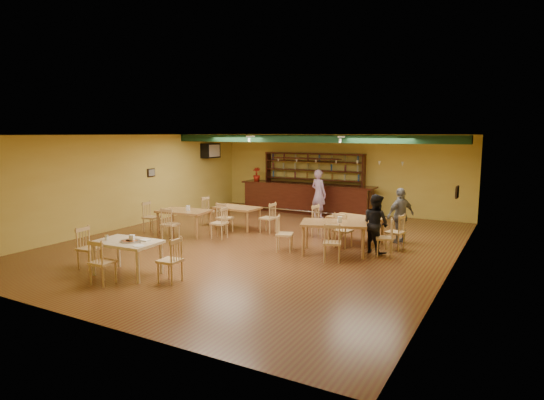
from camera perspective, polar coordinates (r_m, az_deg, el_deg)
The scene contains 23 objects.
floor at distance 12.87m, azimuth -1.36°, elevation -5.41°, with size 12.00×12.00×0.00m, color brown.
ceiling_beam at distance 14.99m, azimuth 4.07°, elevation 7.60°, with size 10.00×0.30×0.25m, color black.
track_rail_left at distance 16.35m, azimuth -0.81°, elevation 7.92°, with size 0.05×2.50×0.05m, color white.
track_rail_right at distance 15.02m, azimuth 9.94°, elevation 7.76°, with size 0.05×2.50×0.05m, color white.
ac_unit at distance 18.68m, azimuth -7.62°, elevation 6.09°, with size 0.34×0.70×0.48m, color white.
picture_left at distance 16.38m, azimuth -14.76°, elevation 3.31°, with size 0.04×0.34×0.28m, color black.
picture_right at distance 11.44m, azimuth 21.99°, elevation 0.92°, with size 0.04×0.34×0.28m, color black.
bar_counter at distance 17.71m, azimuth 4.28°, elevation 0.22°, with size 5.35×0.85×1.13m, color black.
back_bar_hutch at distance 18.21m, azimuth 5.13°, elevation 2.25°, with size 4.14×0.40×2.28m, color black.
poinsettia at distance 18.65m, azimuth -1.92°, elevation 3.22°, with size 0.30×0.30×0.54m, color #A61C0F.
dining_table_a at distance 14.82m, azimuth -4.29°, elevation -2.21°, with size 1.41×0.84×0.70m, color #925C33.
dining_table_b at distance 13.12m, azimuth 10.31°, elevation -3.65°, with size 1.45×0.87×0.73m, color #925C33.
dining_table_c at distance 14.10m, azimuth -10.83°, elevation -2.76°, with size 1.52×0.91×0.76m, color #925C33.
dining_table_d at distance 11.84m, azimuth 7.64°, elevation -4.67°, with size 1.63×0.98×0.81m, color #925C33.
near_table at distance 10.51m, azimuth -17.48°, elevation -6.85°, with size 1.39×0.90×0.75m, color tan.
pizza_tray at distance 10.35m, azimuth -17.19°, elevation -4.90°, with size 0.40×0.40×0.01m, color silver.
parmesan_shaker at distance 10.63m, azimuth -19.83°, elevation -4.41°, with size 0.07×0.07×0.11m, color #EAE5C6.
napkin_stack at distance 10.31m, azimuth -15.43°, elevation -4.83°, with size 0.20×0.15×0.03m, color white.
pizza_server at distance 10.27m, azimuth -16.41°, elevation -4.91°, with size 0.32×0.09×0.00m, color silver.
side_plate at distance 9.90m, azimuth -16.21°, elevation -5.46°, with size 0.22×0.22×0.01m, color white.
patron_bar at distance 16.58m, azimuth 5.81°, elevation 0.74°, with size 0.64×0.42×1.76m, color #9752B1.
patron_right_a at distance 12.06m, azimuth 12.73°, elevation -2.86°, with size 0.74×0.57×1.52m, color black.
patron_right_b at distance 13.30m, azimuth 15.66°, elevation -1.86°, with size 0.91×0.38×1.55m, color slate.
Camera 1 is at (6.33, -10.78, 3.05)m, focal length 30.36 mm.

